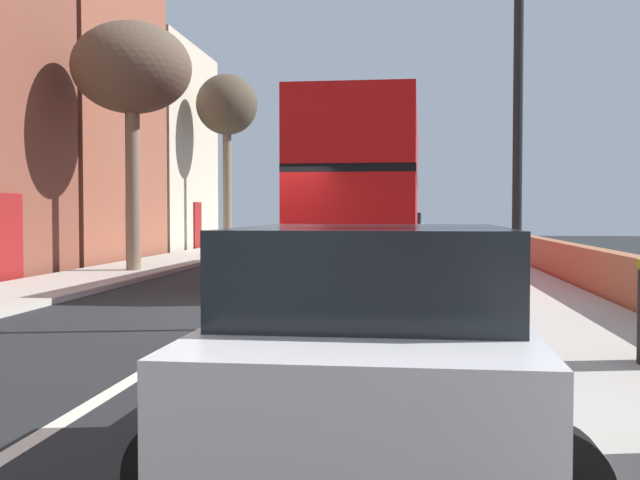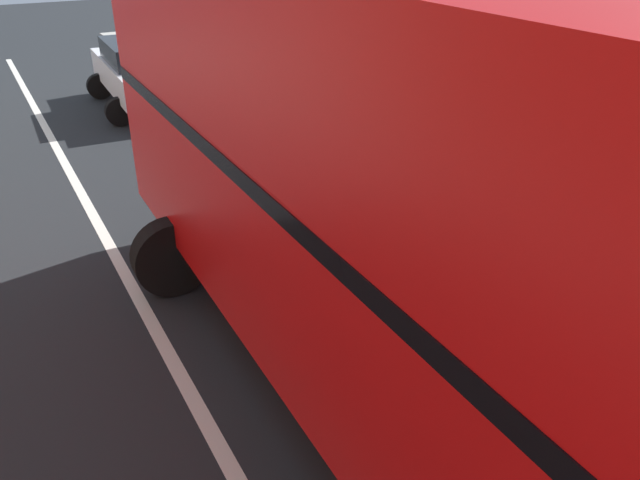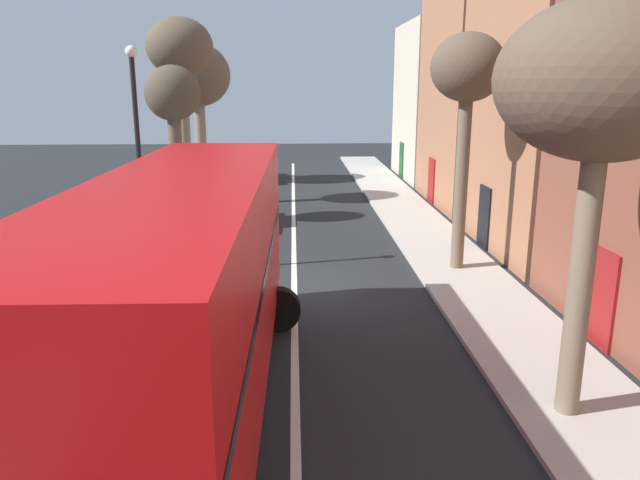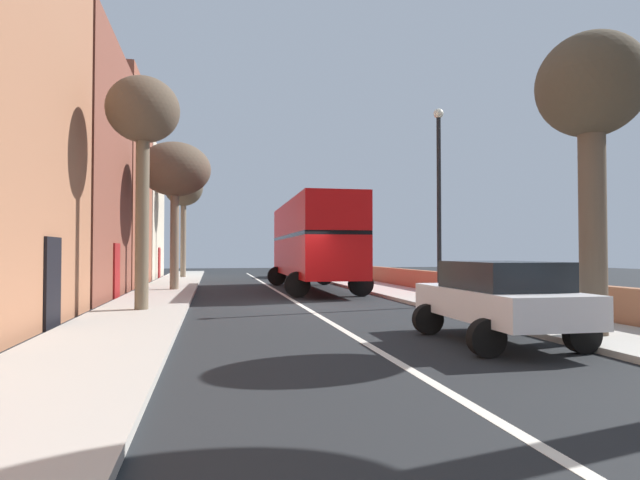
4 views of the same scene
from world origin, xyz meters
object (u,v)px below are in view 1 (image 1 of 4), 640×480
street_tree_left_0 (132,71)px  lamppost_right (518,64)px  double_decker_bus (367,185)px  street_tree_left_4 (227,108)px  parked_car_white_right_3 (402,229)px  parked_car_white_right_1 (375,329)px

street_tree_left_0 → lamppost_right: 12.16m
double_decker_bus → street_tree_left_0: size_ratio=1.67×
double_decker_bus → lamppost_right: size_ratio=1.73×
street_tree_left_4 → lamppost_right: size_ratio=1.16×
street_tree_left_0 → parked_car_white_right_3: bearing=60.2°
parked_car_white_right_1 → parked_car_white_right_3: parked_car_white_right_3 is taller
parked_car_white_right_1 → street_tree_left_4: (-7.30, 26.47, 5.12)m
double_decker_bus → street_tree_left_0: bearing=178.0°
parked_car_white_right_1 → street_tree_left_0: size_ratio=0.61×
parked_car_white_right_1 → street_tree_left_0: bearing=115.6°
street_tree_left_4 → parked_car_white_right_3: bearing=3.5°
parked_car_white_right_1 → street_tree_left_4: size_ratio=0.54×
double_decker_bus → parked_car_white_right_1: (0.80, -14.43, -1.45)m
street_tree_left_0 → street_tree_left_4: bearing=91.3°
parked_car_white_right_3 → street_tree_left_4: 8.90m
parked_car_white_right_3 → street_tree_left_0: size_ratio=0.65×
street_tree_left_4 → parked_car_white_right_1: bearing=-74.6°
double_decker_bus → street_tree_left_4: (-6.50, 12.03, 3.67)m
street_tree_left_4 → lamppost_right: (9.10, -20.03, -2.21)m
double_decker_bus → street_tree_left_0: 6.94m
parked_car_white_right_1 → street_tree_left_4: bearing=105.4°
parked_car_white_right_3 → street_tree_left_0: 14.82m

